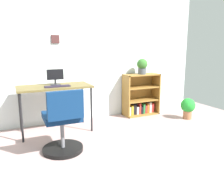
{
  "coord_description": "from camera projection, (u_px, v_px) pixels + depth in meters",
  "views": [
    {
      "loc": [
        -1.0,
        -1.75,
        1.32
      ],
      "look_at": [
        0.5,
        1.5,
        0.62
      ],
      "focal_mm": 35.48,
      "sensor_mm": 36.0,
      "label": 1
    }
  ],
  "objects": [
    {
      "name": "ground_plane",
      "position": [
        129.0,
        181.0,
        2.22
      ],
      "size": [
        6.24,
        6.24,
        0.0
      ],
      "primitive_type": "plane",
      "color": "#AA8B8A"
    },
    {
      "name": "wall_back",
      "position": [
        71.0,
        54.0,
        3.91
      ],
      "size": [
        5.2,
        0.12,
        2.43
      ],
      "color": "silver",
      "rests_on": "ground_plane"
    },
    {
      "name": "desk",
      "position": [
        55.0,
        90.0,
        3.44
      ],
      "size": [
        1.11,
        0.55,
        0.74
      ],
      "color": "brown",
      "rests_on": "ground_plane"
    },
    {
      "name": "monitor",
      "position": [
        55.0,
        77.0,
        3.49
      ],
      "size": [
        0.26,
        0.16,
        0.25
      ],
      "color": "#262628",
      "rests_on": "desk"
    },
    {
      "name": "keyboard",
      "position": [
        57.0,
        86.0,
        3.33
      ],
      "size": [
        0.38,
        0.12,
        0.02
      ],
      "primitive_type": "cube",
      "color": "#221B2C",
      "rests_on": "desk"
    },
    {
      "name": "office_chair",
      "position": [
        63.0,
        126.0,
        2.77
      ],
      "size": [
        0.52,
        0.55,
        0.84
      ],
      "color": "black",
      "rests_on": "ground_plane"
    },
    {
      "name": "bookshelf_low",
      "position": [
        140.0,
        97.0,
        4.44
      ],
      "size": [
        0.72,
        0.3,
        0.82
      ],
      "color": "olive",
      "rests_on": "ground_plane"
    },
    {
      "name": "potted_plant_on_shelf",
      "position": [
        142.0,
        66.0,
        4.28
      ],
      "size": [
        0.2,
        0.2,
        0.3
      ],
      "color": "#474C51",
      "rests_on": "bookshelf_low"
    },
    {
      "name": "potted_plant_floor",
      "position": [
        188.0,
        107.0,
        4.16
      ],
      "size": [
        0.26,
        0.26,
        0.39
      ],
      "color": "#9E6642",
      "rests_on": "ground_plane"
    }
  ]
}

